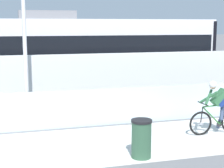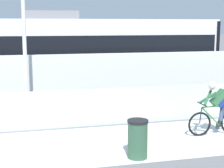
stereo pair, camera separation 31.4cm
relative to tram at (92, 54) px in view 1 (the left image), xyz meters
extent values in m
plane|color=slate|center=(-3.70, -6.85, -1.89)|extent=(200.00, 200.00, 0.00)
cube|color=silver|center=(-3.70, -6.85, -1.89)|extent=(32.00, 3.20, 0.01)
cube|color=silver|center=(-3.70, -5.00, -1.29)|extent=(32.00, 0.05, 1.20)
cube|color=silver|center=(-3.70, -3.20, -0.81)|extent=(32.00, 0.36, 2.16)
cube|color=#595654|center=(-3.70, -0.72, -1.89)|extent=(32.00, 0.08, 0.01)
cube|color=#595654|center=(-3.70, 0.72, -1.89)|extent=(32.00, 0.08, 0.01)
cube|color=silver|center=(0.02, 0.00, 0.01)|extent=(11.00, 2.50, 3.10)
cube|color=black|center=(0.02, 0.00, 0.36)|extent=(10.56, 2.54, 1.04)
cube|color=red|center=(0.02, 0.00, -1.36)|extent=(10.78, 2.53, 0.28)
cube|color=slate|center=(-1.96, 0.00, 1.74)|extent=(2.40, 1.10, 0.36)
cube|color=#232326|center=(-3.50, 0.00, -1.53)|extent=(1.40, 1.88, 0.20)
cylinder|color=black|center=(-3.50, -0.72, -1.59)|extent=(0.60, 0.10, 0.60)
cylinder|color=black|center=(-3.50, 0.72, -1.59)|extent=(0.60, 0.10, 0.60)
cube|color=#232326|center=(3.54, 0.00, -1.53)|extent=(1.40, 1.88, 0.20)
cylinder|color=black|center=(3.54, -0.72, -1.59)|extent=(0.60, 0.10, 0.60)
cylinder|color=black|center=(3.54, 0.72, -1.59)|extent=(0.60, 0.10, 0.60)
cube|color=black|center=(5.47, 0.00, 0.01)|extent=(0.16, 2.54, 2.94)
torus|color=black|center=(1.71, -6.85, -1.53)|extent=(0.72, 0.06, 0.72)
cylinder|color=#99999E|center=(1.71, -6.85, -1.53)|extent=(0.07, 0.10, 0.07)
cylinder|color=#337233|center=(2.05, -6.85, -1.32)|extent=(0.60, 0.04, 0.58)
cylinder|color=#337233|center=(2.43, -6.85, -1.30)|extent=(0.22, 0.04, 0.59)
cylinder|color=#337233|center=(2.14, -6.85, -1.03)|extent=(0.76, 0.04, 0.07)
cylinder|color=black|center=(1.74, -6.85, -1.29)|extent=(0.08, 0.03, 0.49)
cylinder|color=black|center=(1.76, -6.85, -0.94)|extent=(0.03, 0.58, 0.03)
cylinder|color=#262628|center=(2.34, -6.85, -1.59)|extent=(0.18, 0.02, 0.18)
cube|color=#33663F|center=(2.30, -6.85, -0.78)|extent=(0.50, 0.28, 0.51)
cube|color=navy|center=(2.39, -6.85, -0.87)|extent=(0.38, 0.30, 0.38)
sphere|color=tan|center=(2.06, -6.85, -0.43)|extent=(0.20, 0.20, 0.20)
sphere|color=silver|center=(2.06, -6.85, -0.40)|extent=(0.23, 0.23, 0.23)
cylinder|color=#33663F|center=(1.94, -6.85, -0.77)|extent=(0.44, 0.41, 0.41)
cylinder|color=#33663F|center=(1.94, -6.85, -0.77)|extent=(0.44, 0.41, 0.41)
cylinder|color=#384766|center=(2.41, -6.85, -1.35)|extent=(0.29, 0.33, 0.80)
cylinder|color=#384766|center=(2.41, -6.85, -1.21)|extent=(0.29, 0.33, 0.54)
cylinder|color=gray|center=(-3.13, -4.70, -1.79)|extent=(0.24, 0.24, 0.20)
cylinder|color=silver|center=(-3.13, -4.70, 0.31)|extent=(0.12, 0.12, 4.20)
cylinder|color=#33593F|center=(-0.59, -8.10, -1.44)|extent=(0.48, 0.48, 0.90)
cylinder|color=black|center=(-0.59, -8.10, -0.96)|extent=(0.51, 0.51, 0.06)
camera|label=1|loc=(-3.57, -16.05, 1.32)|focal=58.21mm
camera|label=2|loc=(-3.26, -16.13, 1.32)|focal=58.21mm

